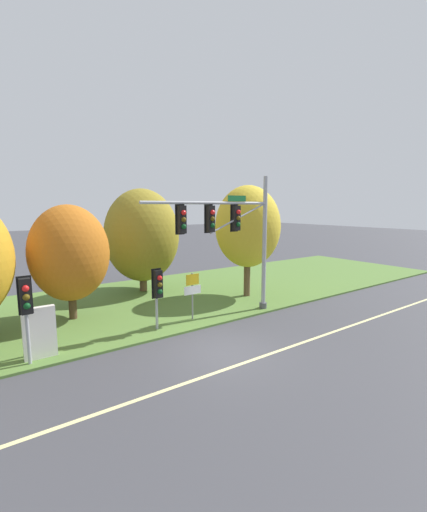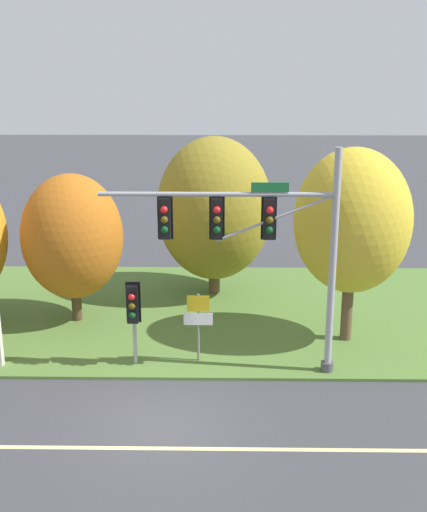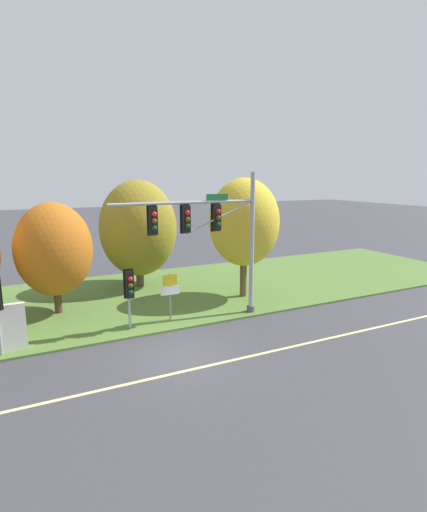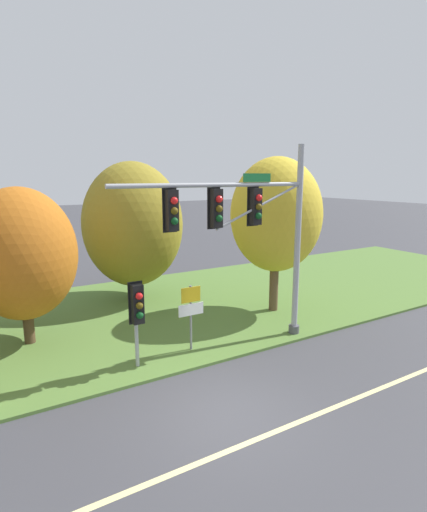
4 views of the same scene
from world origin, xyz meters
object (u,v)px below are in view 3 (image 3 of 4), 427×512
(route_sign_post, at_px, (170,290))
(info_kiosk, at_px, (11,327))
(pedestrian_signal_further_along, at_px, (129,287))
(tree_mid_verge, at_px, (244,223))
(traffic_signal_mast, at_px, (212,229))
(tree_behind_signpost, at_px, (138,228))
(tree_left_of_mast, at_px, (54,250))

(route_sign_post, relative_size, info_kiosk, 1.21)
(pedestrian_signal_further_along, height_order, tree_mid_verge, tree_mid_verge)
(tree_mid_verge, bearing_deg, traffic_signal_mast, -141.82)
(traffic_signal_mast, height_order, tree_mid_verge, traffic_signal_mast)
(pedestrian_signal_further_along, distance_m, tree_behind_signpost, 7.67)
(tree_behind_signpost, height_order, info_kiosk, tree_behind_signpost)
(traffic_signal_mast, relative_size, pedestrian_signal_further_along, 2.59)
(tree_left_of_mast, bearing_deg, tree_behind_signpost, 31.86)
(traffic_signal_mast, xyz_separation_m, tree_left_of_mast, (-6.64, 4.17, -1.11))
(pedestrian_signal_further_along, bearing_deg, traffic_signal_mast, -4.31)
(pedestrian_signal_further_along, height_order, tree_behind_signpost, tree_behind_signpost)
(route_sign_post, height_order, tree_behind_signpost, tree_behind_signpost)
(tree_mid_verge, height_order, info_kiosk, tree_mid_verge)
(tree_left_of_mast, bearing_deg, pedestrian_signal_further_along, -55.08)
(pedestrian_signal_further_along, bearing_deg, tree_left_of_mast, 124.92)
(route_sign_post, bearing_deg, pedestrian_signal_further_along, -169.40)
(pedestrian_signal_further_along, height_order, tree_left_of_mast, tree_left_of_mast)
(pedestrian_signal_further_along, distance_m, info_kiosk, 4.88)
(tree_left_of_mast, distance_m, tree_mid_verge, 10.03)
(tree_left_of_mast, relative_size, info_kiosk, 2.93)
(traffic_signal_mast, relative_size, info_kiosk, 3.77)
(traffic_signal_mast, distance_m, route_sign_post, 3.50)
(traffic_signal_mast, xyz_separation_m, tree_mid_verge, (3.20, 2.52, -0.10))
(tree_mid_verge, bearing_deg, pedestrian_signal_further_along, -162.69)
(route_sign_post, distance_m, info_kiosk, 6.84)
(traffic_signal_mast, xyz_separation_m, route_sign_post, (-1.90, 0.68, -2.86))
(pedestrian_signal_further_along, relative_size, tree_behind_signpost, 0.42)
(tree_left_of_mast, xyz_separation_m, tree_behind_signpost, (5.15, 3.20, 0.38))
(tree_behind_signpost, height_order, tree_mid_verge, tree_mid_verge)
(tree_mid_verge, relative_size, info_kiosk, 3.54)
(traffic_signal_mast, bearing_deg, tree_behind_signpost, 101.42)
(tree_mid_verge, distance_m, info_kiosk, 12.57)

